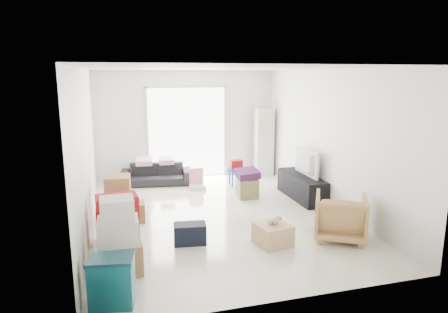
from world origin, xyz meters
TOP-DOWN VIEW (x-y plane):
  - room_shell at (0.00, 0.00)m, footprint 4.98×6.48m
  - sliding_door at (0.00, 2.98)m, footprint 2.10×0.04m
  - ac_tower at (1.95, 2.65)m, footprint 0.45×0.30m
  - tv_console at (2.00, 0.54)m, footprint 0.46×1.53m
  - television at (2.00, 0.54)m, footprint 0.56×0.97m
  - sofa at (-0.85, 2.50)m, footprint 1.73×0.71m
  - pillow_left at (-1.13, 2.49)m, footprint 0.40×0.33m
  - pillow_right at (-0.61, 2.47)m, footprint 0.32×0.26m
  - armchair at (1.63, -1.57)m, footprint 1.04×1.02m
  - storage_bins at (-1.90, -2.55)m, footprint 0.56×0.44m
  - box_stack_a at (-1.80, -1.79)m, footprint 0.59×0.50m
  - box_stack_b at (-1.80, -0.80)m, footprint 0.65×0.62m
  - box_stack_c at (-1.77, 0.45)m, footprint 0.60×0.53m
  - loose_box at (-1.53, 0.14)m, footprint 0.42×0.42m
  - duffel_bag at (-0.73, -1.11)m, footprint 0.53×0.36m
  - ottoman at (0.90, 0.91)m, footprint 0.44×0.44m
  - blanket at (0.90, 0.91)m, footprint 0.47×0.47m
  - kids_table at (0.95, 1.88)m, footprint 0.49×0.49m
  - toy_walker at (0.01, 1.87)m, footprint 0.36×0.32m
  - wood_crate at (0.50, -1.49)m, footprint 0.58×0.58m
  - plush_bunny at (0.53, -1.48)m, footprint 0.25×0.15m

SIDE VIEW (x-z plane):
  - toy_walker at x=0.01m, z-range -0.10..0.36m
  - duffel_bag at x=-0.73m, z-range 0.00..0.32m
  - wood_crate at x=0.50m, z-range 0.00..0.33m
  - loose_box at x=-1.53m, z-range 0.00..0.34m
  - ottoman at x=0.90m, z-range 0.00..0.42m
  - tv_console at x=2.00m, z-range 0.00..0.51m
  - storage_bins at x=-1.90m, z-range 0.00..0.59m
  - sofa at x=-0.85m, z-range 0.00..0.66m
  - box_stack_b at x=-1.80m, z-range -0.03..0.75m
  - box_stack_c at x=-1.77m, z-range -0.01..0.76m
  - plush_bunny at x=0.53m, z-range 0.32..0.45m
  - armchair at x=1.63m, z-range 0.00..0.80m
  - kids_table at x=0.95m, z-range 0.13..0.75m
  - box_stack_a at x=-1.80m, z-range -0.05..0.98m
  - blanket at x=0.90m, z-range 0.42..0.56m
  - television at x=2.00m, z-range 0.51..0.64m
  - pillow_right at x=-0.61m, z-range 0.66..0.76m
  - pillow_left at x=-1.13m, z-range 0.66..0.77m
  - ac_tower at x=1.95m, z-range 0.00..1.75m
  - sliding_door at x=0.00m, z-range 0.08..2.41m
  - room_shell at x=0.00m, z-range -0.24..2.94m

